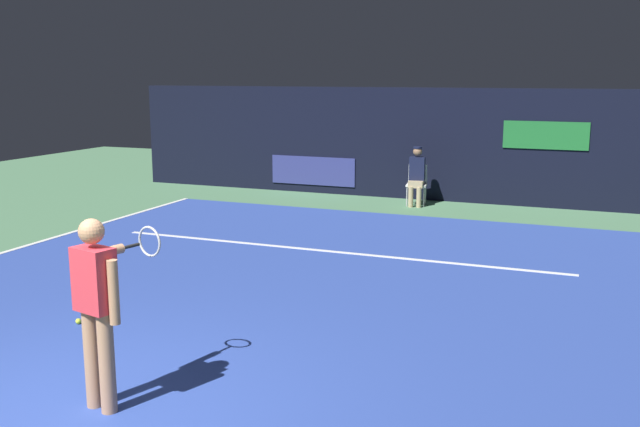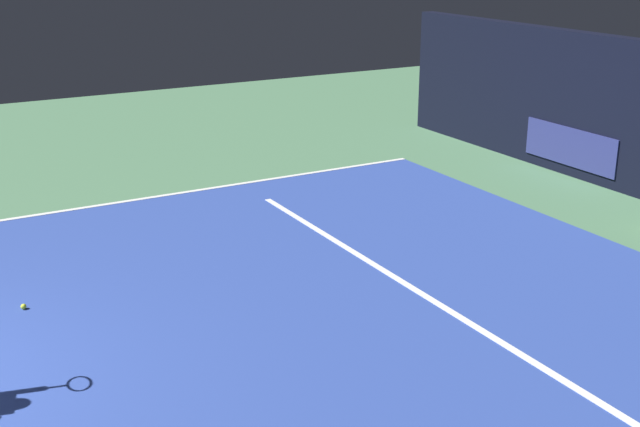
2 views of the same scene
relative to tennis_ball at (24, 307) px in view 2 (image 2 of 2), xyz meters
The scene contains 5 objects.
ground_plane 2.91m from the tennis_ball, 59.08° to the left, with size 29.57×29.57×0.00m, color #4C7A56.
court_surface 2.91m from the tennis_ball, 59.08° to the left, with size 10.06×10.81×0.01m, color #2D479E.
line_sideline_right 4.29m from the tennis_ball, 144.38° to the left, with size 0.10×10.81×0.01m, color white.
line_service 4.64m from the tennis_ball, 71.18° to the left, with size 7.85×0.10×0.01m, color white.
tennis_ball is the anchor object (origin of this frame).
Camera 2 is at (7.97, 0.65, 4.23)m, focal length 46.14 mm.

